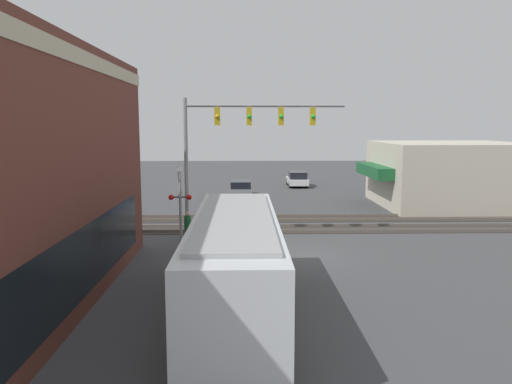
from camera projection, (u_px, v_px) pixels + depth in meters
The scene contains 11 objects.
ground_plane at pixel (300, 257), 22.49m from camera, with size 120.00×120.00×0.00m, color #424244.
shop_building at pixel (448, 174), 36.40m from camera, with size 9.34×11.06×4.64m.
city_bus at pixel (235, 261), 15.27m from camera, with size 10.85×2.59×3.22m.
traffic_signal_gantry at pixel (237, 132), 25.64m from camera, with size 0.42×8.28×7.28m.
crossing_signal at pixel (180, 197), 25.06m from camera, with size 1.41×1.18×3.81m.
rail_track_near at pixel (288, 229), 28.43m from camera, with size 2.60×60.00×0.15m.
rail_track_far at pixel (284, 218), 31.60m from camera, with size 2.60×60.00×0.15m.
parked_car_blue at pixel (240, 203), 33.71m from camera, with size 4.84×1.82×1.43m.
parked_car_grey at pixel (241, 189), 40.96m from camera, with size 4.80×1.82×1.38m.
parked_car_white at pixel (297, 179), 48.07m from camera, with size 4.21×1.82×1.44m.
pedestrian_at_crossing at pixel (188, 228), 24.48m from camera, with size 0.34×0.34×1.70m.
Camera 1 is at (-21.84, 2.52, 5.92)m, focal length 35.00 mm.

